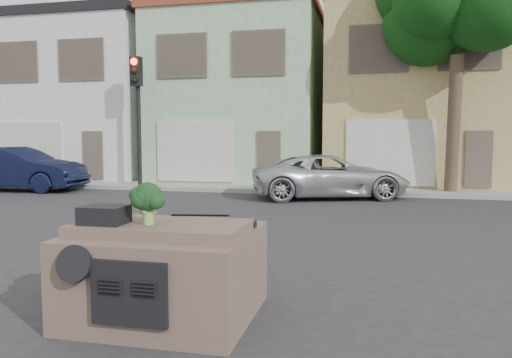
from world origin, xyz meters
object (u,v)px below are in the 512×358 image
(silver_pickup, at_px, (330,198))
(traffic_signal, at_px, (138,123))
(broccoli, at_px, (148,203))
(navy_sedan, at_px, (18,191))

(silver_pickup, relative_size, traffic_signal, 1.01)
(broccoli, bearing_deg, navy_sedan, 133.43)
(navy_sedan, distance_m, silver_pickup, 11.64)
(navy_sedan, relative_size, broccoli, 10.44)
(traffic_signal, bearing_deg, silver_pickup, -8.59)
(navy_sedan, bearing_deg, broccoli, -141.80)
(navy_sedan, xyz_separation_m, broccoli, (10.55, -11.15, 1.36))
(navy_sedan, height_order, silver_pickup, navy_sedan)
(navy_sedan, relative_size, silver_pickup, 0.96)
(navy_sedan, distance_m, traffic_signal, 5.13)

